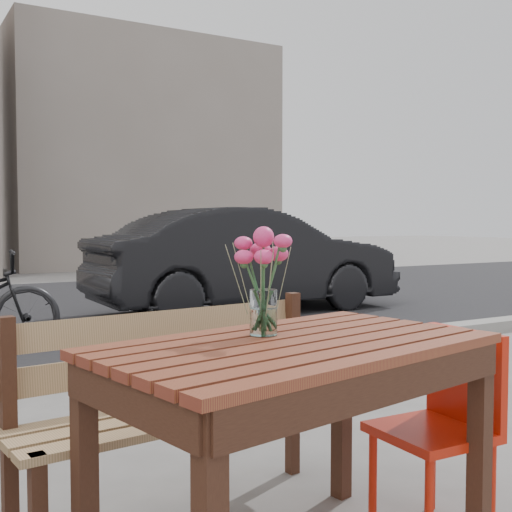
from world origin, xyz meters
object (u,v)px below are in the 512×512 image
at_px(red_chair, 446,415).
at_px(main_table, 296,380).
at_px(parked_car, 246,260).
at_px(main_vase, 264,268).

bearing_deg(red_chair, main_table, -88.60).
relative_size(main_table, red_chair, 1.83).
bearing_deg(red_chair, parked_car, 159.60).
xyz_separation_m(red_chair, parked_car, (2.27, 5.59, 0.23)).
bearing_deg(main_table, parked_car, 51.56).
relative_size(main_table, parked_car, 0.34).
bearing_deg(main_vase, parked_car, 61.30).
relative_size(red_chair, parked_car, 0.19).
bearing_deg(main_table, red_chair, -10.95).
height_order(main_table, red_chair, main_table).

